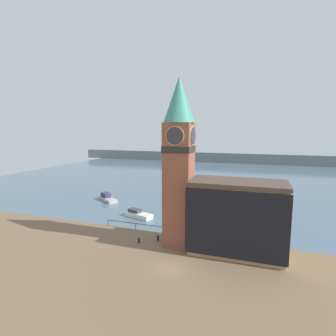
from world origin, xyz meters
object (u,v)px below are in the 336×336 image
mooring_bollard_near (139,240)px  boat_near (138,214)px  boat_far (107,198)px  clock_tower (179,158)px  pier_building (237,217)px  mooring_bollard_far (158,238)px

mooring_bollard_near → boat_near: bearing=115.9°
boat_far → mooring_bollard_near: size_ratio=7.87×
boat_far → clock_tower: bearing=-3.0°
pier_building → mooring_bollard_far: size_ratio=15.30×
clock_tower → boat_near: 18.41m
boat_near → mooring_bollard_near: size_ratio=7.45×
pier_building → mooring_bollard_far: (-11.46, 0.29, -4.53)m
boat_far → mooring_bollard_near: boat_far is taller
clock_tower → mooring_bollard_near: clock_tower is taller
clock_tower → mooring_bollard_far: 12.65m
clock_tower → mooring_bollard_far: clock_tower is taller
pier_building → boat_near: size_ratio=2.11×
clock_tower → boat_near: clock_tower is taller
clock_tower → mooring_bollard_far: (-3.25, 0.02, -12.22)m
pier_building → mooring_bollard_near: size_ratio=15.71×
mooring_bollard_far → boat_far: bearing=138.4°
mooring_bollard_near → boat_far: bearing=132.0°
clock_tower → mooring_bollard_far: size_ratio=28.93×
clock_tower → mooring_bollard_near: size_ratio=29.70×
boat_near → boat_far: bearing=162.2°
pier_building → boat_far: (-31.08, 17.71, -4.35)m
boat_near → mooring_bollard_near: boat_near is taller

